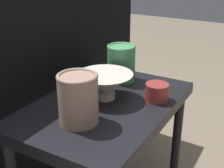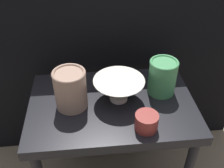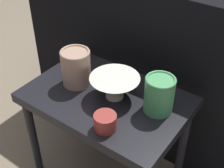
{
  "view_description": "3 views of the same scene",
  "coord_description": "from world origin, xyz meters",
  "px_view_note": "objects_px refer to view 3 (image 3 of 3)",
  "views": [
    {
      "loc": [
        -0.81,
        -0.49,
        0.98
      ],
      "look_at": [
        0.03,
        -0.01,
        0.57
      ],
      "focal_mm": 50.0,
      "sensor_mm": 36.0,
      "label": 1
    },
    {
      "loc": [
        -0.07,
        -0.75,
        1.17
      ],
      "look_at": [
        0.0,
        0.04,
        0.57
      ],
      "focal_mm": 42.0,
      "sensor_mm": 36.0,
      "label": 2
    },
    {
      "loc": [
        0.57,
        -0.76,
        1.28
      ],
      "look_at": [
        0.0,
        0.04,
        0.55
      ],
      "focal_mm": 50.0,
      "sensor_mm": 36.0,
      "label": 3
    }
  ],
  "objects_px": {
    "vase_textured_left": "(76,67)",
    "vase_colorful_right": "(159,94)",
    "cup": "(105,122)",
    "bowl": "(115,85)"
  },
  "relations": [
    {
      "from": "vase_textured_left",
      "to": "vase_colorful_right",
      "type": "relative_size",
      "value": 1.07
    },
    {
      "from": "bowl",
      "to": "cup",
      "type": "xyz_separation_m",
      "value": [
        0.07,
        -0.16,
        -0.02
      ]
    },
    {
      "from": "bowl",
      "to": "cup",
      "type": "relative_size",
      "value": 2.42
    },
    {
      "from": "bowl",
      "to": "vase_textured_left",
      "type": "relative_size",
      "value": 1.27
    },
    {
      "from": "vase_colorful_right",
      "to": "bowl",
      "type": "bearing_deg",
      "value": -169.96
    },
    {
      "from": "vase_textured_left",
      "to": "vase_colorful_right",
      "type": "bearing_deg",
      "value": 7.21
    },
    {
      "from": "vase_colorful_right",
      "to": "cup",
      "type": "distance_m",
      "value": 0.22
    },
    {
      "from": "vase_textured_left",
      "to": "cup",
      "type": "xyz_separation_m",
      "value": [
        0.25,
        -0.15,
        -0.05
      ]
    },
    {
      "from": "vase_colorful_right",
      "to": "cup",
      "type": "relative_size",
      "value": 1.79
    },
    {
      "from": "cup",
      "to": "vase_textured_left",
      "type": "bearing_deg",
      "value": 149.77
    }
  ]
}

